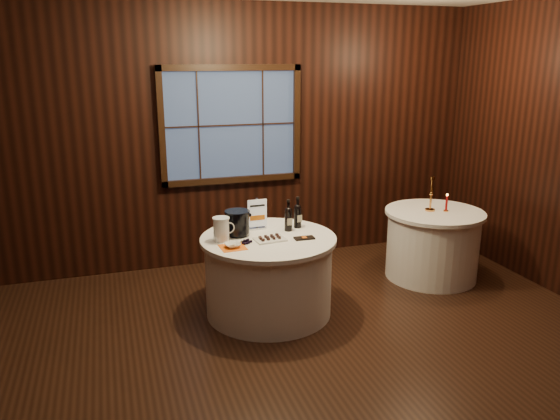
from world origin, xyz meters
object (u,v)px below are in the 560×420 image
object	(u,v)px
cracker_bowl	(233,245)
red_candle	(446,204)
brass_candlestick	(431,199)
main_table	(269,275)
sign_stand	(257,219)
ice_bucket	(237,223)
chocolate_box	(304,238)
port_bottle_left	(288,217)
grape_bunch	(247,242)
glass_pitcher	(222,229)
port_bottle_right	(298,214)
side_table	(432,244)
chocolate_plate	(270,239)

from	to	relation	value
cracker_bowl	red_candle	xyz separation A→B (m)	(2.48, 0.43, 0.06)
brass_candlestick	main_table	bearing A→B (deg)	-170.52
sign_stand	ice_bucket	size ratio (longest dim) A/B	1.27
main_table	chocolate_box	world-z (taller)	chocolate_box
main_table	red_candle	world-z (taller)	red_candle
chocolate_box	cracker_bowl	size ratio (longest dim) A/B	1.31
port_bottle_left	sign_stand	bearing A→B (deg)	148.38
red_candle	grape_bunch	bearing A→B (deg)	-170.79
chocolate_box	glass_pitcher	bearing A→B (deg)	168.13
brass_candlestick	ice_bucket	bearing A→B (deg)	-174.89
chocolate_box	cracker_bowl	world-z (taller)	cracker_bowl
port_bottle_left	port_bottle_right	size ratio (longest dim) A/B	0.99
ice_bucket	glass_pitcher	bearing A→B (deg)	-148.69
sign_stand	chocolate_box	world-z (taller)	sign_stand
side_table	red_candle	world-z (taller)	red_candle
port_bottle_left	grape_bunch	world-z (taller)	port_bottle_left
grape_bunch	glass_pitcher	bearing A→B (deg)	142.09
chocolate_box	chocolate_plate	bearing A→B (deg)	170.99
port_bottle_left	chocolate_plate	distance (m)	0.36
port_bottle_left	main_table	bearing A→B (deg)	-156.13
port_bottle_right	chocolate_box	world-z (taller)	port_bottle_right
chocolate_plate	glass_pitcher	distance (m)	0.45
side_table	glass_pitcher	world-z (taller)	glass_pitcher
side_table	sign_stand	distance (m)	2.09
main_table	glass_pitcher	world-z (taller)	glass_pitcher
cracker_bowl	chocolate_plate	bearing A→B (deg)	13.03
port_bottle_left	cracker_bowl	distance (m)	0.71
main_table	cracker_bowl	bearing A→B (deg)	-154.47
chocolate_box	red_candle	bearing A→B (deg)	14.11
port_bottle_left	cracker_bowl	bearing A→B (deg)	-157.34
side_table	chocolate_plate	size ratio (longest dim) A/B	3.63
chocolate_box	glass_pitcher	size ratio (longest dim) A/B	0.83
side_table	chocolate_box	distance (m)	1.80
chocolate_box	brass_candlestick	bearing A→B (deg)	17.87
glass_pitcher	red_candle	size ratio (longest dim) A/B	1.12
port_bottle_left	cracker_bowl	xyz separation A→B (m)	(-0.63, -0.31, -0.11)
side_table	sign_stand	world-z (taller)	sign_stand
chocolate_plate	port_bottle_left	bearing A→B (deg)	41.40
port_bottle_right	chocolate_plate	distance (m)	0.49
main_table	red_candle	size ratio (longest dim) A/B	6.41
sign_stand	port_bottle_right	xyz separation A→B (m)	(0.39, -0.07, 0.03)
chocolate_plate	chocolate_box	distance (m)	0.32
chocolate_box	cracker_bowl	distance (m)	0.69
sign_stand	port_bottle_left	xyz separation A→B (m)	(0.27, -0.15, 0.03)
chocolate_plate	brass_candlestick	world-z (taller)	brass_candlestick
chocolate_box	grape_bunch	distance (m)	0.54
glass_pitcher	brass_candlestick	size ratio (longest dim) A/B	0.59
chocolate_plate	grape_bunch	world-z (taller)	same
brass_candlestick	red_candle	xyz separation A→B (m)	(0.15, -0.08, -0.06)
chocolate_box	side_table	bearing A→B (deg)	16.62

